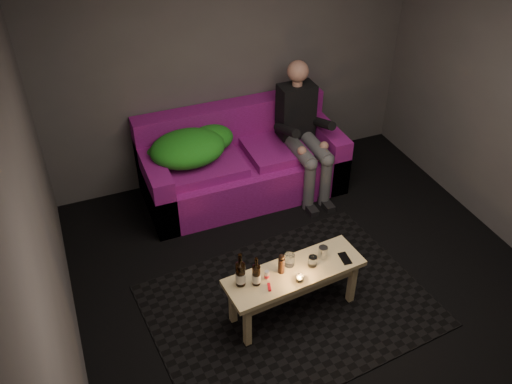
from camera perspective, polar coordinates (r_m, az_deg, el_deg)
floor at (r=4.79m, az=7.26°, el=-11.55°), size 4.50×4.50×0.00m
room at (r=4.08m, az=5.93°, el=8.69°), size 4.50×4.50×4.50m
rug at (r=4.74m, az=3.59°, el=-11.84°), size 2.46×1.89×0.01m
sofa at (r=5.79m, az=-1.59°, el=2.96°), size 2.09×0.94×0.90m
green_blanket at (r=5.47m, az=-6.84°, el=4.78°), size 0.92×0.63×0.31m
person at (r=5.67m, az=4.92°, el=6.71°), size 0.38×0.87×1.39m
coffee_table at (r=4.42m, az=4.06°, el=-9.03°), size 1.18×0.48×0.47m
beer_bottle_a at (r=4.17m, az=-1.64°, el=-8.57°), size 0.08×0.08×0.31m
beer_bottle_b at (r=4.19m, az=0.03°, el=-8.67°), size 0.07×0.07×0.27m
salt_shaker at (r=4.27m, az=1.14°, el=-8.72°), size 0.04×0.04×0.08m
pepper_mill at (r=4.30m, az=2.68°, el=-7.74°), size 0.06×0.06×0.14m
tumbler_back at (r=4.37m, az=3.53°, el=-7.15°), size 0.10×0.10×0.10m
tealight at (r=4.27m, az=4.62°, el=-9.05°), size 0.06×0.06×0.05m
tumbler_front at (r=4.39m, az=5.98°, el=-7.27°), size 0.08×0.08×0.09m
steel_cup at (r=4.47m, az=7.05°, el=-6.30°), size 0.09×0.09×0.10m
smartphone at (r=4.51m, az=9.34°, el=-6.91°), size 0.08×0.15×0.01m
red_lighter at (r=4.22m, az=1.40°, el=-9.97°), size 0.04×0.08×0.01m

